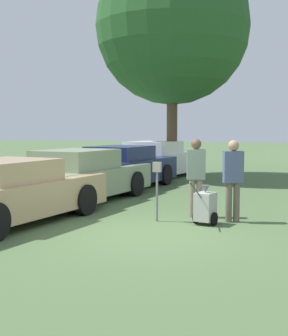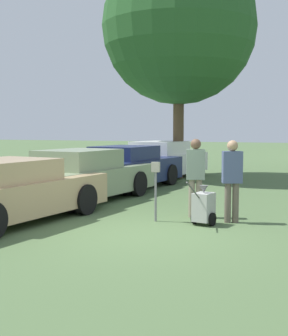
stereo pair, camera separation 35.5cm
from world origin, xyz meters
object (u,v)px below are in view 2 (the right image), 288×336
Objects in this scene: parked_car_navy at (127,168)px; parked_car_white at (162,161)px; parked_car_sage at (82,177)px; parking_meter at (156,180)px; equipment_cart at (204,207)px; person_supervisor at (232,176)px; person_worker at (196,172)px; parked_car_tan at (10,192)px.

parked_car_white reaches higher than parked_car_navy.
parked_car_sage is 6.58m from parked_car_white.
parking_meter is 1.20m from equipment_cart.
parked_car_navy is at bearing 140.39° from equipment_cart.
parked_car_white is at bearing -83.34° from person_supervisor.
parked_car_white is at bearing -82.54° from person_worker.
person_supervisor is at bearing 144.01° from person_worker.
parked_car_sage is at bearing 147.08° from parking_meter.
equipment_cart is (1.08, 0.02, -0.53)m from parking_meter.
person_worker reaches higher than parked_car_white.
parked_car_white is at bearing 126.83° from equipment_cart.
person_supervisor reaches higher than parked_car_sage.
person_worker is 1.01× the size of person_supervisor.
person_worker is 0.95m from person_supervisor.
person_worker is at bearing -41.11° from person_supervisor.
parked_car_navy is at bearing -66.96° from person_worker.
parking_meter is 1.31× the size of equipment_cart.
parking_meter is 1.05m from person_worker.
person_supervisor is (4.48, -7.97, 0.32)m from parked_car_white.
parked_car_navy is 2.85× the size of person_supervisor.
equipment_cart is at bearing 20.70° from person_supervisor.
person_worker is (3.58, 2.08, 0.38)m from parked_car_tan.
parked_car_navy is at bearing 96.59° from parked_car_sage.
person_worker reaches higher than parking_meter.
parked_car_tan is 2.74× the size of person_worker.
equipment_cart is (3.98, 1.30, -0.27)m from parked_car_tan.
parking_meter is at bearing -26.31° from parked_car_sage.
parked_car_tan is at bearing -83.39° from parked_car_navy.
parked_car_white is 3.06× the size of person_supervisor.
parked_car_white is at bearing 96.62° from parked_car_navy.
person_worker is at bearing -42.79° from parked_car_navy.
person_worker is (3.58, -4.18, 0.34)m from parked_car_navy.
person_supervisor is 0.94m from equipment_cart.
parked_car_tan reaches higher than parking_meter.
person_worker is 1.80× the size of equipment_cart.
person_supervisor reaches higher than parked_car_white.
parked_car_sage is (-0.00, 3.17, 0.03)m from parked_car_tan.
parking_meter is 0.73× the size of person_worker.
parked_car_sage is 5.29× the size of equipment_cart.
parked_car_white is 5.45× the size of equipment_cart.
person_worker reaches higher than equipment_cart.
parked_car_tan is at bearing -83.39° from parked_car_white.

